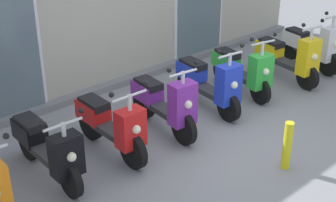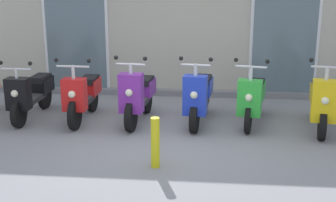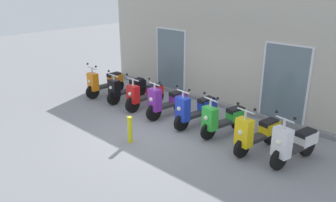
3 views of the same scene
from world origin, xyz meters
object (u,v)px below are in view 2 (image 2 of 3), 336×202
scooter_red (83,95)px  scooter_green (253,97)px  scooter_black (31,93)px  scooter_yellow (321,102)px  scooter_blue (199,96)px  scooter_purple (139,95)px  curb_bollard (155,143)px

scooter_red → scooter_green: 2.97m
scooter_black → scooter_yellow: 5.04m
scooter_black → scooter_blue: bearing=-0.9°
scooter_black → scooter_green: 3.94m
scooter_green → scooter_black: bearing=-179.8°
scooter_blue → scooter_green: 0.92m
scooter_purple → scooter_green: bearing=3.2°
scooter_black → scooter_blue: scooter_blue is taller
scooter_blue → curb_bollard: size_ratio=2.23×
scooter_red → scooter_purple: scooter_purple is taller
scooter_purple → scooter_black: bearing=177.1°
scooter_red → scooter_yellow: (4.07, -0.13, 0.01)m
scooter_red → scooter_blue: 2.05m
scooter_red → scooter_black: bearing=176.0°
scooter_purple → scooter_blue: scooter_purple is taller
scooter_green → scooter_yellow: bearing=-10.9°
scooter_purple → scooter_blue: size_ratio=1.01×
scooter_red → scooter_blue: size_ratio=1.01×
scooter_red → scooter_blue: (2.05, 0.02, 0.03)m
scooter_red → scooter_yellow: bearing=-1.9°
scooter_red → scooter_purple: size_ratio=1.00×
scooter_yellow → scooter_red: bearing=178.1°
curb_bollard → scooter_green: bearing=54.0°
scooter_blue → curb_bollard: (-0.53, -1.95, -0.14)m
curb_bollard → scooter_purple: bearing=105.3°
scooter_purple → scooter_green: (1.98, 0.11, -0.02)m
scooter_purple → curb_bollard: (0.52, -1.90, -0.14)m
scooter_green → curb_bollard: bearing=-126.0°
scooter_blue → scooter_black: bearing=179.1°
scooter_yellow → curb_bollard: size_ratio=2.26×
scooter_blue → curb_bollard: scooter_blue is taller
scooter_black → curb_bollard: size_ratio=2.34×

